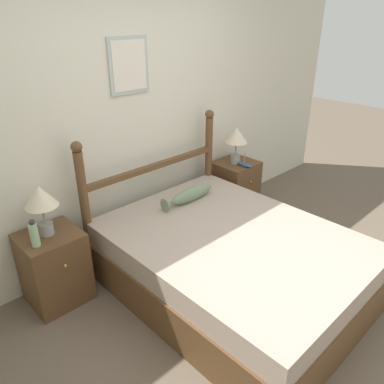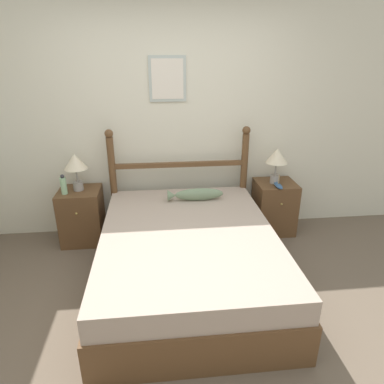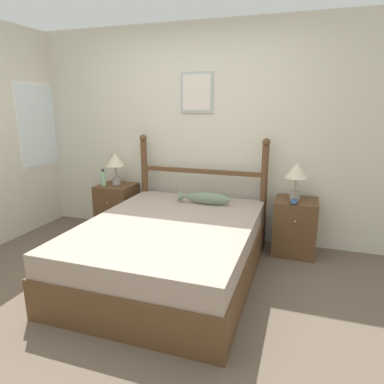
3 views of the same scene
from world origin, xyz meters
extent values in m
plane|color=brown|center=(0.00, 0.00, 0.00)|extent=(16.00, 16.00, 0.00)
cube|color=beige|center=(0.00, 1.73, 1.27)|extent=(6.40, 0.06, 2.55)
cube|color=#ADB7B2|center=(0.00, 1.69, 1.76)|extent=(0.40, 0.02, 0.47)
cube|color=silver|center=(0.00, 1.68, 1.76)|extent=(0.34, 0.01, 0.41)
cube|color=brown|center=(0.10, 0.54, 0.17)|extent=(1.57, 2.08, 0.35)
cube|color=tan|center=(0.10, 0.54, 0.45)|extent=(1.53, 2.04, 0.20)
cylinder|color=brown|center=(-0.64, 1.54, 0.59)|extent=(0.08, 0.08, 1.18)
sphere|color=brown|center=(-0.64, 1.54, 1.22)|extent=(0.09, 0.09, 0.09)
cylinder|color=brown|center=(0.85, 1.54, 0.59)|extent=(0.08, 0.08, 1.18)
sphere|color=brown|center=(0.85, 1.54, 1.22)|extent=(0.09, 0.09, 0.09)
cube|color=brown|center=(0.10, 1.54, 0.85)|extent=(1.50, 0.05, 0.05)
cube|color=brown|center=(-1.02, 1.46, 0.31)|extent=(0.45, 0.42, 0.62)
sphere|color=tan|center=(-1.02, 1.23, 0.45)|extent=(0.02, 0.02, 0.02)
cube|color=brown|center=(1.22, 1.46, 0.31)|extent=(0.45, 0.42, 0.62)
sphere|color=tan|center=(1.22, 1.23, 0.45)|extent=(0.02, 0.02, 0.02)
cylinder|color=gray|center=(-1.01, 1.47, 0.67)|extent=(0.11, 0.11, 0.10)
cylinder|color=gray|center=(-1.01, 1.47, 0.79)|extent=(0.02, 0.02, 0.15)
cone|color=beige|center=(-1.01, 1.47, 0.95)|extent=(0.25, 0.25, 0.16)
cylinder|color=gray|center=(1.20, 1.45, 0.67)|extent=(0.11, 0.11, 0.10)
cylinder|color=gray|center=(1.20, 1.45, 0.79)|extent=(0.02, 0.02, 0.15)
cone|color=beige|center=(1.20, 1.45, 0.95)|extent=(0.25, 0.25, 0.16)
cylinder|color=#99C699|center=(-1.14, 1.38, 0.71)|extent=(0.06, 0.06, 0.18)
sphere|color=#333338|center=(-1.14, 1.38, 0.82)|extent=(0.04, 0.04, 0.04)
ellipsoid|color=#335684|center=(1.20, 1.32, 0.64)|extent=(0.07, 0.21, 0.04)
cylinder|color=#997F56|center=(1.20, 1.32, 0.71)|extent=(0.01, 0.01, 0.11)
ellipsoid|color=gray|center=(0.29, 1.21, 0.62)|extent=(0.52, 0.10, 0.13)
cone|color=gray|center=(-0.01, 1.21, 0.62)|extent=(0.08, 0.12, 0.12)
camera|label=1|loc=(-1.91, -1.08, 2.17)|focal=35.00mm
camera|label=2|loc=(-0.15, -2.12, 2.03)|focal=32.00mm
camera|label=3|loc=(1.27, -2.30, 1.64)|focal=32.00mm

